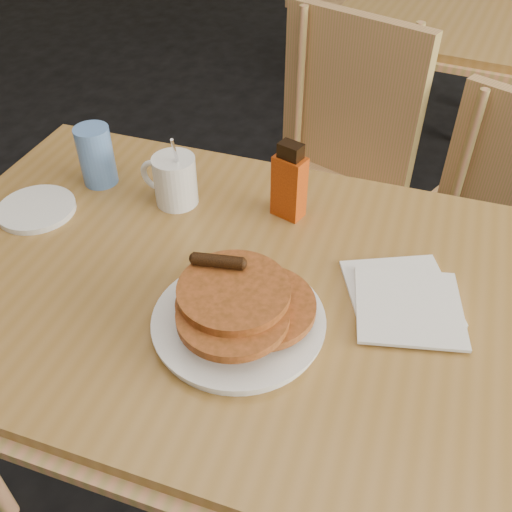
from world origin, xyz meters
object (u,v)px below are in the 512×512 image
Objects in this scene: chair_main_far at (335,162)px; blue_tumbler at (96,156)px; pancake_plate at (239,312)px; coffee_mug at (174,179)px; chair_neighbor_near at (507,199)px; main_table at (222,293)px; syrup_bottle at (289,183)px.

chair_main_far reaches higher than blue_tumbler.
chair_main_far is at bearing 96.39° from pancake_plate.
coffee_mug is at bearing 136.06° from pancake_plate.
coffee_mug is 1.27× the size of blue_tumbler.
pancake_plate is (0.09, -0.81, 0.22)m from chair_main_far.
pancake_plate is at bearing -93.04° from chair_neighbor_near.
chair_main_far reaches higher than chair_neighbor_near.
chair_neighbor_near reaches higher than main_table.
main_table is at bearing -74.72° from chair_main_far.
coffee_mug reaches higher than blue_tumbler.
syrup_bottle is 1.26× the size of blue_tumbler.
coffee_mug is at bearing -113.77° from chair_neighbor_near.
chair_main_far is at bearing 108.23° from syrup_bottle.
blue_tumbler is (-0.40, -0.05, -0.01)m from syrup_bottle.
main_table is 4.50× the size of pancake_plate.
pancake_plate is 1.72× the size of coffee_mug.
pancake_plate is at bearing -26.37° from coffee_mug.
chair_main_far is 0.64m from coffee_mug.
blue_tumbler reaches higher than chair_neighbor_near.
chair_main_far is 7.54× the size of blue_tumbler.
chair_neighbor_near is at bearing 28.48° from chair_main_far.
blue_tumbler is (-0.36, 0.15, 0.11)m from main_table.
pancake_plate reaches higher than main_table.
coffee_mug is at bearing 138.76° from main_table.
pancake_plate is 0.50m from blue_tumbler.
syrup_bottle is (0.05, -0.51, 0.26)m from chair_main_far.
main_table is 0.74m from chair_main_far.
blue_tumbler reaches higher than main_table.
chair_neighbor_near is 0.99m from coffee_mug.
main_table is 9.85× the size of blue_tumbler.
syrup_bottle is at bearing 96.94° from pancake_plate.
blue_tumbler is (-0.82, -0.69, 0.32)m from chair_neighbor_near.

